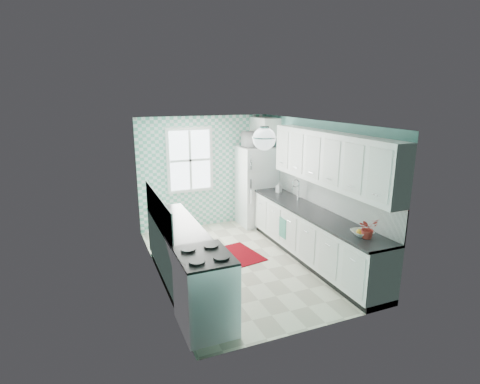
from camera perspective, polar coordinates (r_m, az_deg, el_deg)
name	(u,v)px	position (r m, az deg, el deg)	size (l,w,h in m)	color
floor	(243,262)	(6.92, 0.42, -10.67)	(3.00, 4.40, 0.02)	beige
ceiling	(243,122)	(6.27, 0.46, 10.62)	(3.00, 4.40, 0.02)	white
wall_back	(205,172)	(8.51, -5.38, 3.07)	(3.00, 0.02, 2.50)	#65AAA1
wall_front	(314,240)	(4.63, 11.24, -7.23)	(3.00, 0.02, 2.50)	#65AAA1
wall_left	(155,205)	(6.08, -12.80, -1.99)	(0.02, 4.40, 2.50)	#65AAA1
wall_right	(317,188)	(7.19, 11.59, 0.66)	(0.02, 4.40, 2.50)	#65AAA1
accent_wall	(205,172)	(8.49, -5.34, 3.04)	(3.00, 0.01, 2.50)	#62B79D
window	(190,160)	(8.31, -7.64, 4.83)	(1.04, 0.05, 1.44)	white
backsplash_right	(328,196)	(6.87, 13.27, -0.55)	(0.02, 3.60, 0.51)	white
backsplash_left	(158,210)	(6.03, -12.44, -2.66)	(0.02, 2.15, 0.51)	white
upper_cabinets_right	(330,159)	(6.48, 13.55, 4.91)	(0.33, 3.20, 0.90)	white
upper_cabinet_fridge	(265,127)	(8.49, 3.77, 9.90)	(0.40, 0.74, 0.40)	white
ceiling_light	(264,139)	(5.56, 3.70, 8.13)	(0.34, 0.34, 0.35)	silver
base_cabinets_right	(312,237)	(6.95, 10.96, -6.73)	(0.60, 3.60, 0.90)	white
countertop_right	(313,212)	(6.78, 11.04, -3.05)	(0.63, 3.60, 0.04)	black
base_cabinets_left	(178,251)	(6.33, -9.48, -8.82)	(0.60, 2.15, 0.90)	white
countertop_left	(177,224)	(6.17, -9.52, -4.80)	(0.63, 2.15, 0.04)	black
fridge	(256,186)	(8.61, 2.53, 0.93)	(0.79, 0.78, 1.81)	white
stove	(205,290)	(4.97, -5.31, -14.65)	(0.67, 0.83, 1.00)	white
sink	(292,200)	(7.42, 7.86, -1.25)	(0.44, 0.37, 0.53)	silver
rug	(238,255)	(7.19, -0.28, -9.51)	(0.69, 0.99, 0.02)	maroon
dish_towel	(283,228)	(7.21, 6.52, -5.48)	(0.02, 0.26, 0.38)	#4CA4A3
fruit_bowl	(362,233)	(5.82, 18.11, -5.95)	(0.31, 0.31, 0.08)	white
potted_plant	(368,228)	(5.70, 18.91, -5.23)	(0.27, 0.24, 0.30)	red
soap_bottle	(279,187)	(7.93, 5.94, 0.72)	(0.10, 0.10, 0.22)	#97ACB2
microwave	(257,139)	(8.42, 2.61, 8.03)	(0.60, 0.41, 0.33)	white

